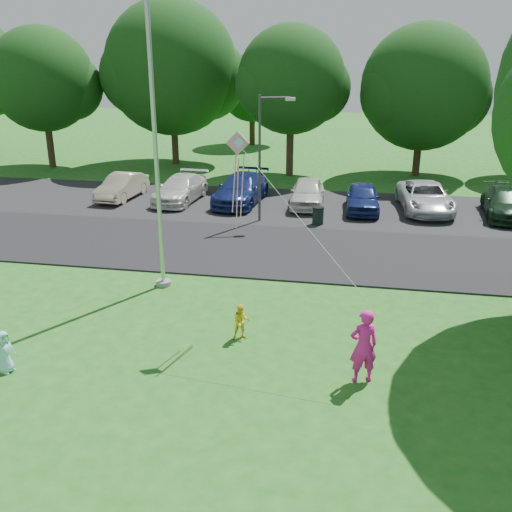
% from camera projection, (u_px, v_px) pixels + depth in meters
% --- Properties ---
extents(ground, '(120.00, 120.00, 0.00)m').
position_uv_depth(ground, '(235.00, 376.00, 13.59)').
color(ground, '#1E6119').
rests_on(ground, ground).
extents(park_road, '(60.00, 6.00, 0.06)m').
position_uv_depth(park_road, '(285.00, 251.00, 21.90)').
color(park_road, black).
rests_on(park_road, ground).
extents(parking_strip, '(42.00, 7.00, 0.06)m').
position_uv_depth(parking_strip, '(302.00, 207.00, 27.90)').
color(parking_strip, black).
rests_on(parking_strip, ground).
extents(flagpole, '(0.50, 0.50, 10.00)m').
position_uv_depth(flagpole, '(156.00, 159.00, 17.37)').
color(flagpole, '#B7BABF').
rests_on(flagpole, ground).
extents(street_lamp, '(1.52, 0.58, 5.54)m').
position_uv_depth(street_lamp, '(265.00, 147.00, 24.54)').
color(street_lamp, '#3F3F44').
rests_on(street_lamp, ground).
extents(trash_can, '(0.52, 0.52, 0.83)m').
position_uv_depth(trash_can, '(318.00, 216.00, 24.99)').
color(trash_can, black).
rests_on(trash_can, ground).
extents(tree_row, '(64.35, 11.94, 10.88)m').
position_uv_depth(tree_row, '(347.00, 77.00, 33.75)').
color(tree_row, '#332316').
rests_on(tree_row, ground).
extents(horizon_trees, '(77.46, 7.20, 7.02)m').
position_uv_depth(horizon_trees, '(383.00, 91.00, 42.72)').
color(horizon_trees, '#332316').
rests_on(horizon_trees, ground).
extents(parked_cars, '(20.42, 5.12, 1.41)m').
position_uv_depth(parked_cars, '(313.00, 194.00, 27.62)').
color(parked_cars, '#C6B793').
rests_on(parked_cars, ground).
extents(woman, '(0.78, 0.64, 1.83)m').
position_uv_depth(woman, '(364.00, 346.00, 13.11)').
color(woman, '#EB1F95').
rests_on(woman, ground).
extents(child_yellow, '(0.58, 0.52, 1.00)m').
position_uv_depth(child_yellow, '(241.00, 322.00, 15.19)').
color(child_yellow, yellow).
rests_on(child_yellow, ground).
extents(child_blue, '(0.46, 0.60, 1.08)m').
position_uv_depth(child_blue, '(4.00, 352.00, 13.60)').
color(child_blue, '#99DEEB').
rests_on(child_blue, ground).
extents(kite, '(3.70, 2.48, 3.35)m').
position_uv_depth(kite, '(240.00, 163.00, 14.39)').
color(kite, pink).
rests_on(kite, ground).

